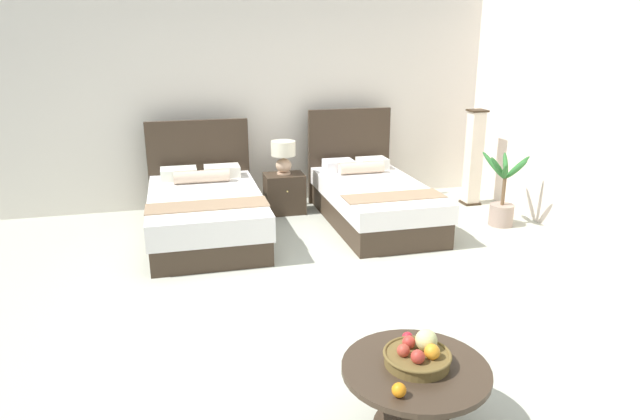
{
  "coord_description": "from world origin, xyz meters",
  "views": [
    {
      "loc": [
        -1.29,
        -4.35,
        2.25
      ],
      "look_at": [
        -0.01,
        0.55,
        0.65
      ],
      "focal_mm": 31.57,
      "sensor_mm": 36.0,
      "label": 1
    }
  ],
  "objects": [
    {
      "name": "ground_plane",
      "position": [
        0.0,
        0.0,
        -0.01
      ],
      "size": [
        9.75,
        10.06,
        0.02
      ],
      "primitive_type": "cube",
      "color": "#B3B5A4"
    },
    {
      "name": "wall_back",
      "position": [
        0.0,
        3.23,
        1.45
      ],
      "size": [
        9.75,
        0.12,
        2.89
      ],
      "primitive_type": "cube",
      "color": "silver",
      "rests_on": "ground"
    },
    {
      "name": "wall_side_right",
      "position": [
        3.08,
        0.4,
        1.45
      ],
      "size": [
        0.12,
        5.66,
        2.89
      ],
      "primitive_type": "cube",
      "color": "silver",
      "rests_on": "ground"
    },
    {
      "name": "bed_near_window",
      "position": [
        -1.02,
        1.93,
        0.3
      ],
      "size": [
        1.28,
        2.09,
        1.21
      ],
      "color": "#3B2D20",
      "rests_on": "ground"
    },
    {
      "name": "bed_near_corner",
      "position": [
        1.02,
        1.94,
        0.3
      ],
      "size": [
        1.15,
        2.17,
        1.28
      ],
      "color": "#3B2D20",
      "rests_on": "ground"
    },
    {
      "name": "nightstand",
      "position": [
        0.04,
        2.6,
        0.26
      ],
      "size": [
        0.51,
        0.4,
        0.51
      ],
      "color": "#3B2D20",
      "rests_on": "ground"
    },
    {
      "name": "table_lamp",
      "position": [
        0.04,
        2.62,
        0.78
      ],
      "size": [
        0.31,
        0.31,
        0.43
      ],
      "color": "tan",
      "rests_on": "nightstand"
    },
    {
      "name": "coffee_table",
      "position": [
        -0.05,
        -1.77,
        0.31
      ],
      "size": [
        0.86,
        0.86,
        0.42
      ],
      "color": "#3B2D20",
      "rests_on": "ground"
    },
    {
      "name": "fruit_bowl",
      "position": [
        -0.03,
        -1.75,
        0.48
      ],
      "size": [
        0.4,
        0.4,
        0.19
      ],
      "color": "brown",
      "rests_on": "coffee_table"
    },
    {
      "name": "loose_apple",
      "position": [
        0.01,
        -1.51,
        0.45
      ],
      "size": [
        0.07,
        0.07,
        0.07
      ],
      "color": "red",
      "rests_on": "coffee_table"
    },
    {
      "name": "loose_orange",
      "position": [
        -0.25,
        -2.0,
        0.46
      ],
      "size": [
        0.08,
        0.08,
        0.08
      ],
      "color": "orange",
      "rests_on": "coffee_table"
    },
    {
      "name": "floor_lamp_corner",
      "position": [
        2.59,
        2.34,
        0.64
      ],
      "size": [
        0.23,
        0.23,
        1.29
      ],
      "color": "#362718",
      "rests_on": "ground"
    },
    {
      "name": "potted_palm",
      "position": [
        2.5,
        1.42,
        0.29
      ],
      "size": [
        0.53,
        0.58,
        0.9
      ],
      "color": "tan",
      "rests_on": "ground"
    }
  ]
}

